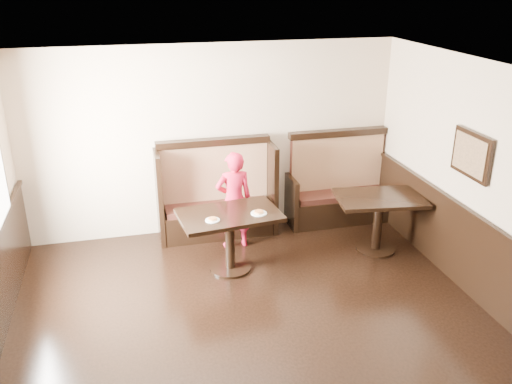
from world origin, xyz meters
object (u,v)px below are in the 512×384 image
object	(u,v)px
table_main	(230,227)
child	(234,200)
booth_main	(216,200)
booth_neighbor	(338,191)
table_neighbor	(379,210)

from	to	relation	value
table_main	child	xyz separation A→B (m)	(0.19, 0.64, 0.09)
booth_main	child	bearing A→B (deg)	-70.97
table_main	child	bearing A→B (deg)	66.54
booth_neighbor	booth_main	bearing A→B (deg)	179.95
booth_neighbor	table_neighbor	size ratio (longest dim) A/B	1.29
table_main	table_neighbor	xyz separation A→B (m)	(2.13, 0.03, -0.01)
booth_main	table_neighbor	bearing A→B (deg)	-27.64
booth_main	table_neighbor	xyz separation A→B (m)	(2.10, -1.10, 0.09)
table_neighbor	child	xyz separation A→B (m)	(-1.94, 0.61, 0.10)
table_main	table_neighbor	world-z (taller)	table_neighbor
table_neighbor	booth_main	bearing A→B (deg)	160.42
table_neighbor	child	world-z (taller)	child
child	table_main	bearing A→B (deg)	71.27
booth_main	table_main	world-z (taller)	booth_main
booth_neighbor	table_neighbor	world-z (taller)	booth_neighbor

